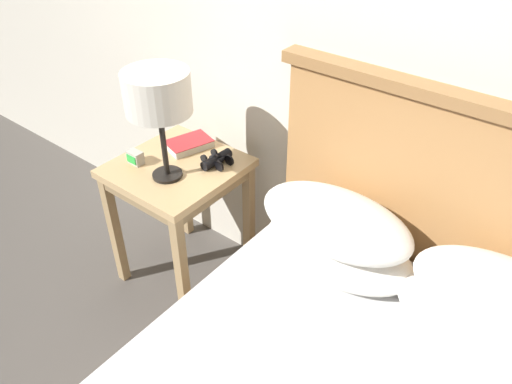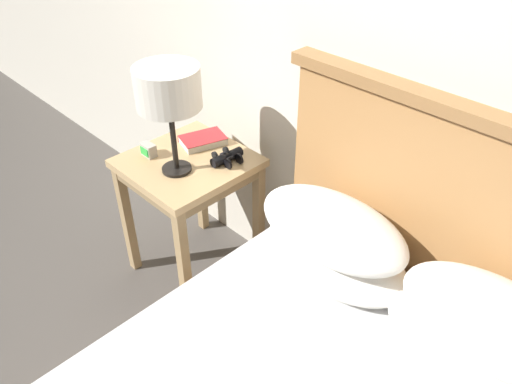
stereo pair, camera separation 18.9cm
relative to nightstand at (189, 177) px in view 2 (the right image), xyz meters
name	(u,v)px [view 2 (the right image)]	position (x,y,z in m)	size (l,w,h in m)	color
wall_back	(347,29)	(0.54, 0.36, 0.73)	(8.00, 0.06, 2.60)	beige
nightstand	(189,177)	(0.00, 0.00, 0.00)	(0.52, 0.54, 0.66)	tan
table_lamp	(168,90)	(0.04, -0.09, 0.48)	(0.27, 0.27, 0.47)	black
book_on_nightstand	(203,140)	(-0.06, 0.15, 0.11)	(0.19, 0.24, 0.04)	silver
binoculars_pair	(227,157)	(0.14, 0.12, 0.12)	(0.14, 0.16, 0.05)	black
alarm_clock	(148,150)	(-0.15, -0.10, 0.13)	(0.07, 0.05, 0.06)	#B7B2A8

